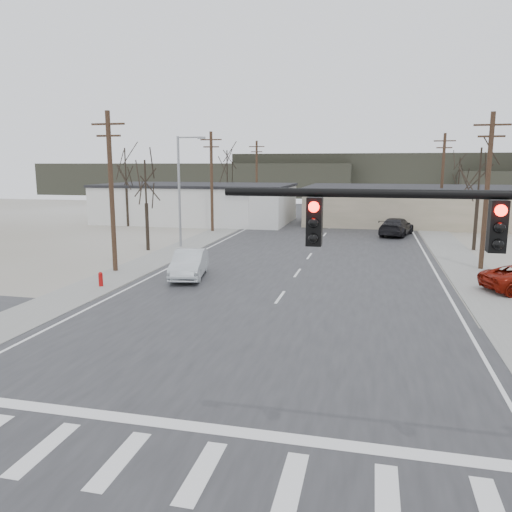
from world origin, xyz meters
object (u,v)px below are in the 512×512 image
(fire_hydrant, at_px, (101,279))
(car_far_a, at_px, (396,227))
(sedan_crossing, at_px, (189,264))
(car_far_b, at_px, (345,206))

(fire_hydrant, height_order, car_far_a, car_far_a)
(car_far_a, bearing_deg, sedan_crossing, 74.32)
(fire_hydrant, distance_m, car_far_b, 50.01)
(sedan_crossing, xyz_separation_m, car_far_b, (6.68, 45.54, -0.05))
(sedan_crossing, height_order, car_far_b, sedan_crossing)
(fire_hydrant, xyz_separation_m, sedan_crossing, (4.01, 3.30, 0.41))
(sedan_crossing, distance_m, car_far_a, 25.19)
(sedan_crossing, bearing_deg, fire_hydrant, -151.95)
(sedan_crossing, relative_size, car_far_a, 0.85)
(fire_hydrant, height_order, car_far_b, car_far_b)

